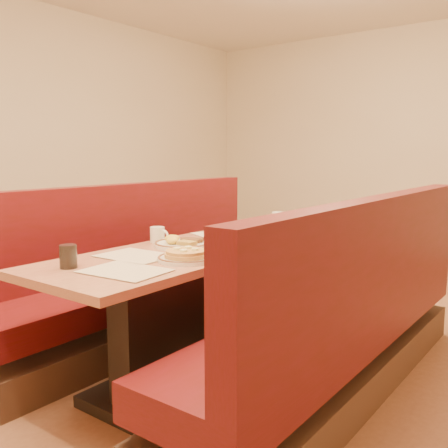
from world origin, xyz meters
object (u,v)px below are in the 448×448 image
Objects in this scene: booth_right at (342,328)px; coffee_mug_c at (305,224)px; diner_table at (229,301)px; eggs_plate at (181,243)px; pancake_plate at (186,256)px; coffee_mug_b at (158,234)px; booth_left at (144,284)px; coffee_mug_d at (279,219)px; soda_tumbler_near at (68,256)px; soda_tumbler_mid at (289,232)px; coffee_mug_a at (238,241)px.

booth_right reaches higher than coffee_mug_c.
eggs_plate is at bearing -104.07° from diner_table.
pancake_plate is (-0.55, -0.60, 0.41)m from booth_right.
booth_left is at bearing 135.79° from coffee_mug_b.
coffee_mug_c is 0.26m from coffee_mug_d.
diner_table is at bearing 82.53° from soda_tumbler_near.
soda_tumbler_mid is at bearing 71.74° from soda_tumbler_near.
booth_right is (0.73, 0.00, -0.01)m from diner_table.
pancake_plate is at bearing -40.44° from coffee_mug_b.
coffee_mug_a reaches higher than pancake_plate.
booth_right is at bearing 47.44° from pancake_plate.
diner_table is at bearing -125.51° from coffee_mug_c.
diner_table is 24.42× the size of coffee_mug_c.
coffee_mug_d is at bearing 100.89° from pancake_plate.
booth_right is at bearing 0.00° from diner_table.
booth_left reaches higher than coffee_mug_c.
diner_table is 0.52m from eggs_plate.
soda_tumbler_near reaches higher than pancake_plate.
coffee_mug_c is at bearing 32.55° from booth_left.
soda_tumbler_mid reaches higher than eggs_plate.
soda_tumbler_mid is at bearing 39.16° from diner_table.
pancake_plate is at bearing -82.47° from coffee_mug_d.
pancake_plate is (0.18, -0.60, 0.40)m from diner_table.
coffee_mug_c is (0.27, 0.92, 0.02)m from eggs_plate.
coffee_mug_a reaches higher than diner_table.
coffee_mug_b is at bearing -105.68° from coffee_mug_d.
soda_tumbler_near is (-0.33, -1.62, 0.01)m from coffee_mug_c.
soda_tumbler_near reaches higher than coffee_mug_d.
coffee_mug_b is 1.16× the size of coffee_mug_c.
booth_left is 1.05m from coffee_mug_d.
coffee_mug_a is 0.99× the size of coffee_mug_d.
coffee_mug_d reaches higher than soda_tumbler_mid.
coffee_mug_d is (-0.25, 0.08, 0.01)m from coffee_mug_c.
soda_tumbler_near reaches higher than soda_tumbler_mid.
soda_tumbler_near reaches higher than coffee_mug_b.
coffee_mug_b is 1.34× the size of soda_tumbler_mid.
eggs_plate reaches higher than diner_table.
coffee_mug_d is (-0.30, 0.92, -0.00)m from coffee_mug_a.
pancake_plate is 2.33× the size of coffee_mug_b.
diner_table is 0.80m from coffee_mug_d.
coffee_mug_b reaches higher than eggs_plate.
eggs_plate is (-0.27, 0.27, -0.00)m from pancake_plate.
pancake_plate is at bearing -33.06° from booth_left.
coffee_mug_a reaches higher than eggs_plate.
coffee_mug_c reaches higher than eggs_plate.
booth_left is at bearing -173.54° from coffee_mug_a.
booth_left is 1.12m from soda_tumbler_mid.
pancake_plate is at bearing 53.57° from soda_tumbler_near.
diner_table is 0.73m from booth_left.
diner_table is 23.37× the size of soda_tumbler_near.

